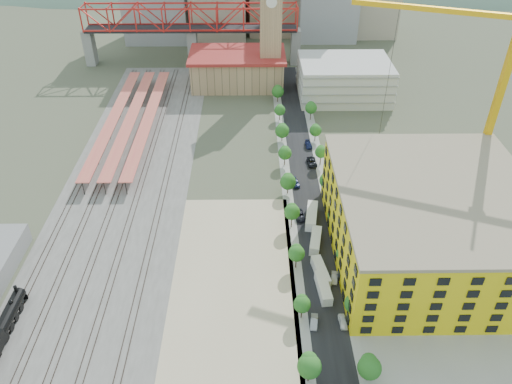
{
  "coord_description": "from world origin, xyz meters",
  "views": [
    {
      "loc": [
        0.15,
        -110.03,
        82.6
      ],
      "look_at": [
        1.37,
        -8.28,
        10.0
      ],
      "focal_mm": 35.0,
      "sensor_mm": 36.0,
      "label": 1
    }
  ],
  "objects_px": {
    "tower_crane": "(490,72)",
    "site_trailer_b": "(321,272)",
    "site_trailer_d": "(312,216)",
    "site_trailer_c": "(316,241)",
    "locomotive": "(3,329)",
    "site_trailer_a": "(323,288)",
    "clock_tower": "(271,14)",
    "construction_building": "(431,222)"
  },
  "relations": [
    {
      "from": "tower_crane",
      "to": "site_trailer_b",
      "type": "relative_size",
      "value": 6.49
    },
    {
      "from": "tower_crane",
      "to": "site_trailer_d",
      "type": "height_order",
      "value": "tower_crane"
    },
    {
      "from": "site_trailer_c",
      "to": "site_trailer_b",
      "type": "bearing_deg",
      "value": -78.84
    },
    {
      "from": "locomotive",
      "to": "site_trailer_b",
      "type": "bearing_deg",
      "value": 13.83
    },
    {
      "from": "site_trailer_a",
      "to": "site_trailer_b",
      "type": "distance_m",
      "value": 5.1
    },
    {
      "from": "clock_tower",
      "to": "site_trailer_c",
      "type": "bearing_deg",
      "value": -85.28
    },
    {
      "from": "tower_crane",
      "to": "site_trailer_c",
      "type": "distance_m",
      "value": 59.92
    },
    {
      "from": "clock_tower",
      "to": "site_trailer_a",
      "type": "relative_size",
      "value": 5.88
    },
    {
      "from": "locomotive",
      "to": "site_trailer_a",
      "type": "distance_m",
      "value": 66.94
    },
    {
      "from": "clock_tower",
      "to": "locomotive",
      "type": "distance_m",
      "value": 139.38
    },
    {
      "from": "construction_building",
      "to": "site_trailer_a",
      "type": "height_order",
      "value": "construction_building"
    },
    {
      "from": "site_trailer_a",
      "to": "site_trailer_b",
      "type": "height_order",
      "value": "site_trailer_a"
    },
    {
      "from": "clock_tower",
      "to": "locomotive",
      "type": "height_order",
      "value": "clock_tower"
    },
    {
      "from": "construction_building",
      "to": "locomotive",
      "type": "relative_size",
      "value": 2.25
    },
    {
      "from": "tower_crane",
      "to": "site_trailer_b",
      "type": "bearing_deg",
      "value": -141.62
    },
    {
      "from": "clock_tower",
      "to": "site_trailer_a",
      "type": "distance_m",
      "value": 116.34
    },
    {
      "from": "clock_tower",
      "to": "construction_building",
      "type": "xyz_separation_m",
      "value": [
        34.0,
        -99.99,
        -19.29
      ]
    },
    {
      "from": "clock_tower",
      "to": "construction_building",
      "type": "distance_m",
      "value": 107.36
    },
    {
      "from": "locomotive",
      "to": "site_trailer_c",
      "type": "xyz_separation_m",
      "value": [
        66.0,
        27.02,
        -0.88
      ]
    },
    {
      "from": "construction_building",
      "to": "locomotive",
      "type": "height_order",
      "value": "construction_building"
    },
    {
      "from": "locomotive",
      "to": "site_trailer_c",
      "type": "relative_size",
      "value": 2.53
    },
    {
      "from": "tower_crane",
      "to": "construction_building",
      "type": "bearing_deg",
      "value": -123.04
    },
    {
      "from": "clock_tower",
      "to": "construction_building",
      "type": "bearing_deg",
      "value": -71.22
    },
    {
      "from": "clock_tower",
      "to": "construction_building",
      "type": "relative_size",
      "value": 1.03
    },
    {
      "from": "locomotive",
      "to": "site_trailer_d",
      "type": "bearing_deg",
      "value": 29.07
    },
    {
      "from": "site_trailer_b",
      "to": "site_trailer_c",
      "type": "relative_size",
      "value": 0.99
    },
    {
      "from": "site_trailer_a",
      "to": "clock_tower",
      "type": "bearing_deg",
      "value": 88.77
    },
    {
      "from": "site_trailer_d",
      "to": "site_trailer_b",
      "type": "bearing_deg",
      "value": -80.51
    },
    {
      "from": "construction_building",
      "to": "site_trailer_d",
      "type": "height_order",
      "value": "construction_building"
    },
    {
      "from": "tower_crane",
      "to": "site_trailer_b",
      "type": "height_order",
      "value": "tower_crane"
    },
    {
      "from": "construction_building",
      "to": "site_trailer_d",
      "type": "xyz_separation_m",
      "value": [
        -26.0,
        12.78,
        -8.02
      ]
    },
    {
      "from": "construction_building",
      "to": "site_trailer_d",
      "type": "relative_size",
      "value": 4.97
    },
    {
      "from": "tower_crane",
      "to": "site_trailer_d",
      "type": "xyz_separation_m",
      "value": [
        -43.33,
        -13.88,
        -33.86
      ]
    },
    {
      "from": "locomotive",
      "to": "tower_crane",
      "type": "relative_size",
      "value": 0.39
    },
    {
      "from": "locomotive",
      "to": "site_trailer_d",
      "type": "height_order",
      "value": "locomotive"
    },
    {
      "from": "locomotive",
      "to": "construction_building",
      "type": "bearing_deg",
      "value": 14.57
    },
    {
      "from": "clock_tower",
      "to": "site_trailer_c",
      "type": "relative_size",
      "value": 5.83
    },
    {
      "from": "site_trailer_c",
      "to": "site_trailer_d",
      "type": "distance_m",
      "value": 9.67
    },
    {
      "from": "construction_building",
      "to": "site_trailer_c",
      "type": "xyz_separation_m",
      "value": [
        -26.0,
        3.11,
        -8.19
      ]
    },
    {
      "from": "tower_crane",
      "to": "site_trailer_d",
      "type": "relative_size",
      "value": 5.61
    },
    {
      "from": "locomotive",
      "to": "site_trailer_c",
      "type": "distance_m",
      "value": 71.32
    },
    {
      "from": "site_trailer_d",
      "to": "locomotive",
      "type": "bearing_deg",
      "value": -141.44
    }
  ]
}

